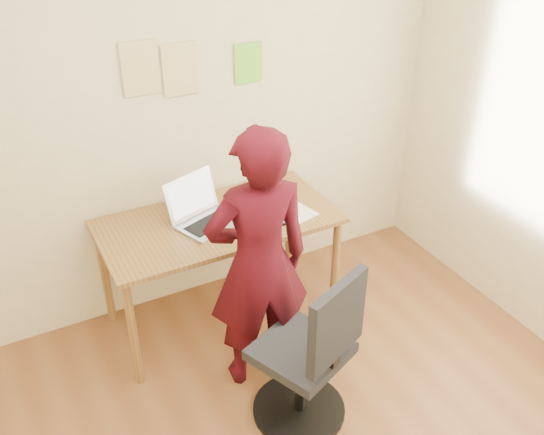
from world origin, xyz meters
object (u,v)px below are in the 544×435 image
desk (219,232)px  office_chair (310,361)px  phone (278,220)px  laptop (203,213)px  person (259,263)px

desk → office_chair: office_chair is taller
phone → laptop: bearing=158.0°
laptop → person: (0.08, -0.57, -0.02)m
desk → person: (-0.00, -0.55, 0.12)m
phone → person: bearing=-124.8°
office_chair → person: bearing=77.5°
laptop → phone: laptop is taller
desk → office_chair: (0.07, -0.97, -0.24)m
phone → person: 0.48m
phone → person: size_ratio=0.09×
desk → phone: phone is taller
person → desk: bearing=-82.7°
laptop → phone: bearing=-47.9°
desk → office_chair: 1.00m
phone → desk: bearing=155.2°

